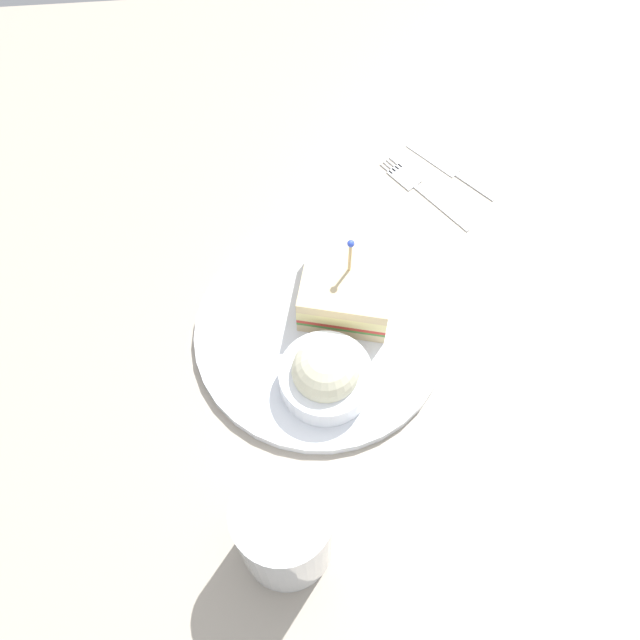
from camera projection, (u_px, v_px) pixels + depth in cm
name	position (u px, v px, depth cm)	size (l,w,h in cm)	color
ground_plane	(320.00, 339.00, 72.46)	(107.61, 107.61, 2.00)	#9E9384
plate	(320.00, 332.00, 71.09)	(25.15, 25.15, 1.13)	white
sandwich_half_center	(348.00, 283.00, 70.32)	(10.88, 11.54, 9.63)	beige
coleslaw_bowl	(330.00, 374.00, 65.68)	(8.76, 8.76, 6.31)	white
drink_glass	(285.00, 532.00, 56.94)	(7.85, 7.85, 11.54)	beige
fork	(416.00, 186.00, 80.67)	(8.78, 11.37, 0.35)	silver
knife	(446.00, 166.00, 82.06)	(9.00, 10.02, 0.35)	silver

